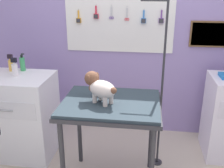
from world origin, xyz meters
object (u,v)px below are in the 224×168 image
(counter_left, at_px, (18,115))
(spray_bottle_tall, at_px, (22,64))
(grooming_arm, at_px, (161,95))
(dog, at_px, (99,87))
(grooming_table, at_px, (111,111))

(counter_left, relative_size, spray_bottle_tall, 4.68)
(grooming_arm, bearing_deg, dog, -144.55)
(grooming_table, bearing_deg, grooming_arm, 39.17)
(counter_left, xyz_separation_m, spray_bottle_tall, (0.03, 0.20, 0.54))
(spray_bottle_tall, bearing_deg, dog, -31.29)
(grooming_table, relative_size, grooming_arm, 0.51)
(grooming_table, relative_size, dog, 2.57)
(counter_left, bearing_deg, grooming_table, -18.69)
(grooming_arm, distance_m, dog, 0.70)
(counter_left, bearing_deg, spray_bottle_tall, 82.44)
(spray_bottle_tall, bearing_deg, grooming_arm, -7.83)
(dog, height_order, spray_bottle_tall, dog)
(grooming_table, height_order, counter_left, counter_left)
(grooming_arm, relative_size, dog, 5.03)
(grooming_table, distance_m, grooming_arm, 0.58)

